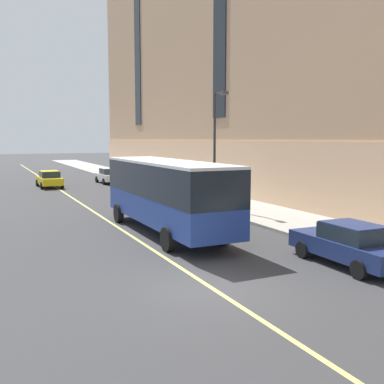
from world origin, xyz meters
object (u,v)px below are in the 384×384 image
parked_car_navy_1 (349,244)px  parked_car_white_5 (109,176)px  city_bus (166,191)px  parked_car_green_0 (198,202)px  taxi_cab (49,179)px  street_lamp (216,138)px

parked_car_navy_1 → parked_car_white_5: 33.07m
parked_car_white_5 → city_bus: bearing=-98.6°
parked_car_green_0 → city_bus: bearing=-132.0°
taxi_cab → street_lamp: (7.79, -18.42, 3.79)m
city_bus → street_lamp: (5.55, 5.31, 2.54)m
parked_car_green_0 → parked_car_white_5: (0.02, 20.99, 0.00)m
street_lamp → taxi_cab: bearing=112.9°
city_bus → parked_car_navy_1: size_ratio=2.33×
parked_car_navy_1 → taxi_cab: (-6.11, 31.63, 0.00)m
city_bus → parked_car_green_0: size_ratio=2.49×
taxi_cab → parked_car_white_5: bearing=13.5°
city_bus → parked_car_white_5: size_ratio=2.52×
parked_car_green_0 → parked_car_white_5: size_ratio=1.01×
city_bus → parked_car_white_5: city_bus is taller
street_lamp → parked_car_green_0: bearing=-147.8°
city_bus → parked_car_navy_1: bearing=-63.8°
parked_car_navy_1 → street_lamp: size_ratio=0.64×
city_bus → taxi_cab: city_bus is taller
parked_car_navy_1 → taxi_cab: bearing=100.9°
parked_car_green_0 → taxi_cab: (-6.00, 19.54, 0.00)m
city_bus → parked_car_white_5: bearing=81.4°
street_lamp → parked_car_navy_1: bearing=-97.2°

